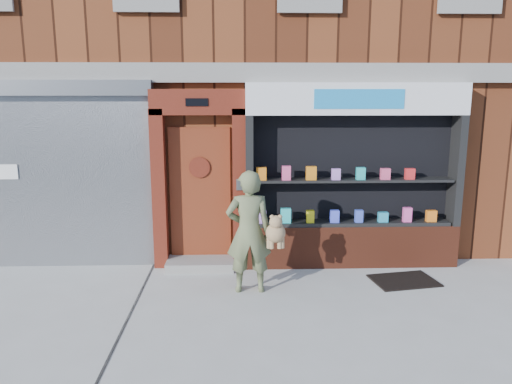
{
  "coord_description": "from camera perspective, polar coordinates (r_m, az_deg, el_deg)",
  "views": [
    {
      "loc": [
        -0.1,
        -6.12,
        2.9
      ],
      "look_at": [
        0.14,
        1.0,
        1.42
      ],
      "focal_mm": 35.0,
      "sensor_mm": 36.0,
      "label": 1
    }
  ],
  "objects": [
    {
      "name": "ground",
      "position": [
        6.78,
        -0.94,
        -13.64
      ],
      "size": [
        80.0,
        80.0,
        0.0
      ],
      "primitive_type": "plane",
      "color": "#9E9E99",
      "rests_on": "ground"
    },
    {
      "name": "building",
      "position": [
        12.17,
        -1.52,
        16.88
      ],
      "size": [
        12.0,
        8.16,
        8.0
      ],
      "color": "#4A2011",
      "rests_on": "ground"
    },
    {
      "name": "shutter_bay",
      "position": [
        8.64,
        -21.56,
        3.02
      ],
      "size": [
        3.1,
        0.3,
        3.04
      ],
      "color": "gray",
      "rests_on": "ground"
    },
    {
      "name": "red_door_bay",
      "position": [
        8.14,
        -6.48,
        1.41
      ],
      "size": [
        1.52,
        0.58,
        2.9
      ],
      "color": "#55180E",
      "rests_on": "ground"
    },
    {
      "name": "pharmacy_bay",
      "position": [
        8.29,
        10.96,
        0.86
      ],
      "size": [
        3.5,
        0.41,
        3.0
      ],
      "color": "maroon",
      "rests_on": "ground"
    },
    {
      "name": "woman",
      "position": [
        7.15,
        -0.65,
        -4.57
      ],
      "size": [
        0.85,
        0.46,
        1.79
      ],
      "color": "#606945",
      "rests_on": "ground"
    },
    {
      "name": "doormat",
      "position": [
        8.11,
        16.53,
        -9.68
      ],
      "size": [
        1.05,
        0.82,
        0.02
      ],
      "primitive_type": "cube",
      "rotation": [
        0.0,
        0.0,
        0.17
      ],
      "color": "black",
      "rests_on": "ground"
    }
  ]
}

